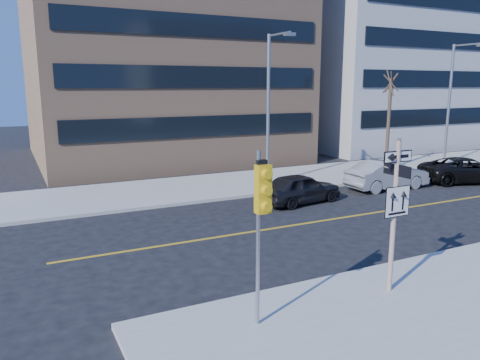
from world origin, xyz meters
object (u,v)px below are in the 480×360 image
sign_pole (395,207)px  street_tree_west (391,85)px  streetlight_b (453,97)px  parked_car_a (300,188)px  traffic_signal (262,203)px  parked_car_c (467,170)px  parked_car_b (387,175)px  streetlight_a (270,100)px

sign_pole → street_tree_west: bearing=46.7°
sign_pole → streetlight_b: 22.48m
sign_pole → parked_car_a: 10.21m
traffic_signal → parked_car_c: size_ratio=0.77×
parked_car_c → sign_pole: bearing=141.4°
sign_pole → parked_car_c: sign_pole is taller
parked_car_a → street_tree_west: 11.54m
parked_car_a → parked_car_b: size_ratio=0.90×
streetlight_b → parked_car_c: bearing=-128.7°
traffic_signal → parked_car_b: 16.90m
traffic_signal → parked_car_b: (13.38, 10.08, -2.25)m
streetlight_a → parked_car_a: bearing=-98.1°
parked_car_c → streetlight_a: streetlight_a is taller
parked_car_c → streetlight_b: size_ratio=0.65×
sign_pole → streetlight_a: size_ratio=0.51×
sign_pole → parked_car_a: bearing=69.9°
streetlight_b → street_tree_west: bearing=173.8°
parked_car_b → street_tree_west: bearing=-42.7°
traffic_signal → streetlight_a: streetlight_a is taller
parked_car_c → traffic_signal: bearing=136.0°
parked_car_b → parked_car_a: bearing=94.9°
traffic_signal → streetlight_a: bearing=59.2°
parked_car_b → streetlight_b: 10.06m
street_tree_west → parked_car_c: bearing=-68.9°
traffic_signal → parked_car_b: traffic_signal is taller
parked_car_a → parked_car_b: parked_car_b is taller
parked_car_a → parked_car_c: bearing=-99.6°
traffic_signal → street_tree_west: bearing=39.4°
sign_pole → parked_car_b: bearing=46.6°
parked_car_c → streetlight_a: bearing=88.8°
parked_car_b → streetlight_a: streetlight_a is taller
parked_car_a → streetlight_b: (14.54, 3.81, 4.03)m
parked_car_b → street_tree_west: (3.62, 3.88, 4.75)m
traffic_signal → street_tree_west: size_ratio=0.63×
traffic_signal → parked_car_a: traffic_signal is taller
sign_pole → parked_car_c: bearing=32.0°
parked_car_a → streetlight_a: size_ratio=0.53×
parked_car_c → streetlight_b: 6.56m
traffic_signal → parked_car_a: bearing=52.2°
streetlight_a → street_tree_west: size_ratio=1.26×
streetlight_b → traffic_signal: bearing=-148.6°
streetlight_a → parked_car_b: bearing=-31.8°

